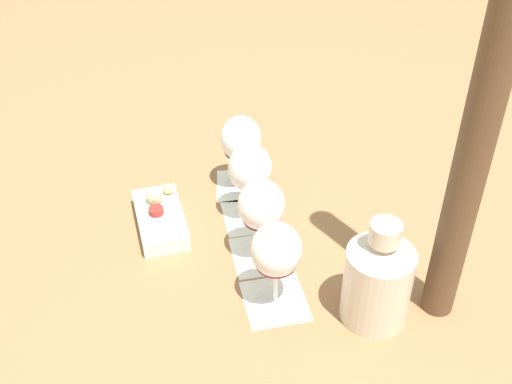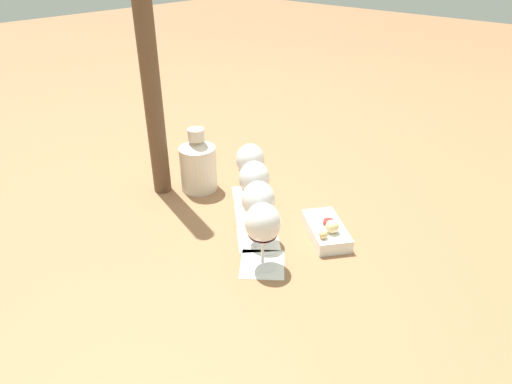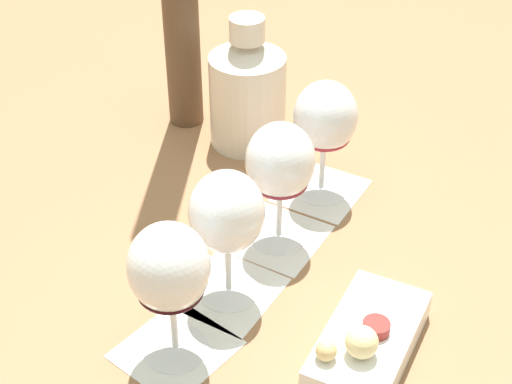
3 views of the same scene
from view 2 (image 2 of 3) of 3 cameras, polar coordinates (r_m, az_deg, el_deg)
The scene contains 12 objects.
ground_plane at distance 1.25m, azimuth -0.18°, elevation -4.34°, with size 8.00×8.00×0.00m, color #936642.
tasting_card_0 at distance 1.40m, azimuth -0.69°, elevation -0.36°, with size 0.15×0.16×0.00m.
tasting_card_1 at distance 1.30m, azimuth -0.20°, elevation -2.94°, with size 0.15×0.16×0.00m.
tasting_card_2 at distance 1.20m, azimuth 0.29°, elevation -5.89°, with size 0.16×0.16×0.00m.
tasting_card_3 at distance 1.12m, azimuth 0.80°, elevation -8.98°, with size 0.16×0.15×0.00m.
wine_glass_0 at distance 1.35m, azimuth -0.72°, elevation 3.74°, with size 0.08×0.08×0.17m.
wine_glass_1 at distance 1.24m, azimuth -0.21°, elevation 1.39°, with size 0.08×0.08×0.17m.
wine_glass_2 at distance 1.14m, azimuth 0.30°, elevation -1.34°, with size 0.08×0.08×0.17m.
wine_glass_3 at distance 1.05m, azimuth 0.85°, elevation -4.24°, with size 0.08×0.08×0.17m.
ceramic_vase at distance 1.41m, azimuth -7.25°, elevation 3.54°, with size 0.11×0.11×0.20m.
snack_dish at distance 1.22m, azimuth 8.79°, elevation -4.74°, with size 0.17×0.19×0.07m.
umbrella_pole at distance 1.32m, azimuth -13.21°, elevation 14.93°, with size 0.05×0.05×0.77m.
Camera 2 is at (0.77, 0.70, 0.70)m, focal length 32.00 mm.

